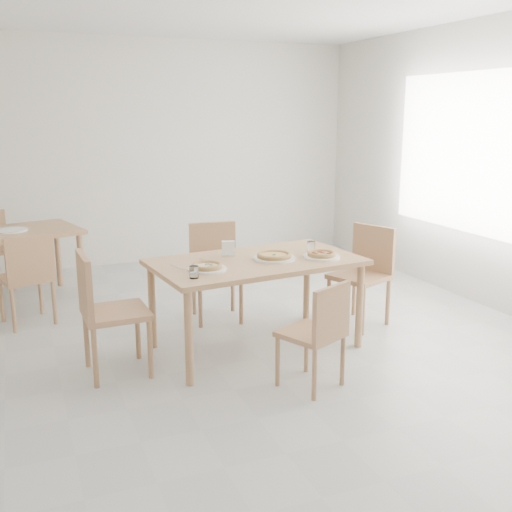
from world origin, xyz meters
name	(u,v)px	position (x,y,z in m)	size (l,w,h in m)	color
room	(504,156)	(2.98, 0.30, 1.50)	(7.28, 7.00, 7.00)	#B8B8B3
main_table	(256,268)	(0.44, 0.24, 0.68)	(1.74, 1.11, 0.75)	tan
chair_south	(319,328)	(0.56, -0.64, 0.45)	(0.51, 0.51, 0.77)	tan
chair_north	(215,264)	(0.37, 1.10, 0.52)	(0.50, 0.50, 0.89)	tan
chair_west	(103,305)	(-0.79, 0.16, 0.54)	(0.47, 0.47, 0.93)	tan
chair_east	(365,268)	(1.59, 0.42, 0.52)	(0.58, 0.58, 0.90)	tan
plate_margherita	(274,258)	(0.58, 0.19, 0.76)	(0.34, 0.34, 0.02)	white
plate_mushroom	(207,269)	(-0.02, 0.07, 0.76)	(0.30, 0.30, 0.02)	white
plate_pepperoni	(321,257)	(0.96, 0.09, 0.76)	(0.30, 0.30, 0.02)	white
pizza_margherita	(274,255)	(0.58, 0.19, 0.78)	(0.31, 0.31, 0.03)	tan
pizza_mushroom	(207,266)	(-0.02, 0.07, 0.78)	(0.26, 0.26, 0.03)	tan
pizza_pepperoni	(321,254)	(0.96, 0.09, 0.78)	(0.30, 0.30, 0.03)	tan
tumbler_a	(311,247)	(0.98, 0.32, 0.80)	(0.07, 0.07, 0.09)	white
tumbler_b	(194,272)	(-0.18, -0.10, 0.79)	(0.07, 0.07, 0.09)	white
napkin_holder	(228,249)	(0.27, 0.43, 0.81)	(0.12, 0.08, 0.13)	silver
fork_a	(177,267)	(-0.21, 0.24, 0.75)	(0.02, 0.20, 0.01)	silver
fork_b	(206,261)	(0.05, 0.33, 0.75)	(0.02, 0.19, 0.01)	silver
second_table	(0,241)	(-1.49, 2.23, 0.67)	(1.65, 1.19, 0.75)	tan
chair_back_s	(28,273)	(-1.27, 1.49, 0.50)	(0.52, 0.52, 0.85)	tan
plate_empty	(11,230)	(-1.38, 2.24, 0.76)	(0.32, 0.32, 0.02)	white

